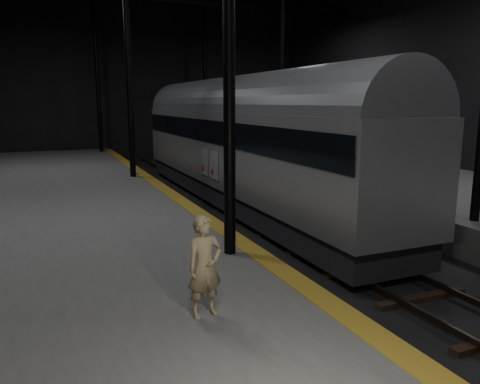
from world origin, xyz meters
TOP-DOWN VIEW (x-y plane):
  - ground at (0.00, 0.00)m, footprint 44.00×44.00m
  - platform_left at (-7.50, 0.00)m, footprint 9.00×43.80m
  - platform_right at (7.50, 0.00)m, footprint 9.00×43.80m
  - tactile_strip at (-3.25, 0.00)m, footprint 0.50×43.80m
  - track at (0.00, 0.00)m, footprint 2.40×43.00m
  - train at (-0.00, 4.45)m, footprint 2.96×19.79m
  - woman at (-5.33, -6.79)m, footprint 0.66×0.49m

SIDE VIEW (x-z plane):
  - ground at x=0.00m, z-range 0.00..0.00m
  - track at x=0.00m, z-range -0.05..0.19m
  - platform_left at x=-7.50m, z-range 0.00..1.00m
  - platform_right at x=7.50m, z-range 0.00..1.00m
  - tactile_strip at x=-3.25m, z-range 1.00..1.01m
  - woman at x=-5.33m, z-range 1.00..2.64m
  - train at x=0.00m, z-range 0.31..5.60m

